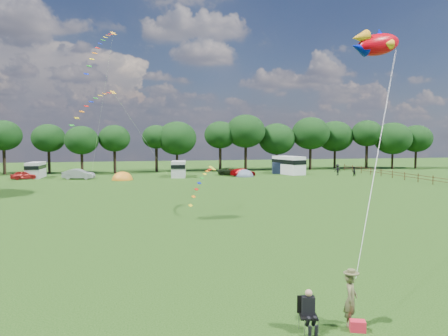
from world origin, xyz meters
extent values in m
plane|color=black|center=(0.00, 0.00, 0.00)|extent=(180.00, 180.00, 0.00)
cylinder|color=black|center=(-26.90, 55.70, 2.13)|extent=(0.49, 0.49, 4.25)
ellipsoid|color=black|center=(-26.90, 55.70, 6.45)|extent=(5.86, 5.86, 4.98)
cylinder|color=black|center=(-20.03, 56.31, 1.95)|extent=(0.47, 0.47, 3.90)
ellipsoid|color=black|center=(-20.03, 56.31, 6.00)|extent=(5.58, 5.58, 4.74)
cylinder|color=black|center=(-14.36, 53.27, 1.78)|extent=(0.44, 0.44, 3.56)
ellipsoid|color=black|center=(-14.36, 53.27, 5.64)|extent=(5.56, 5.56, 4.73)
cylinder|color=black|center=(-9.09, 54.23, 1.98)|extent=(0.47, 0.47, 3.95)
ellipsoid|color=black|center=(-9.09, 54.23, 5.95)|extent=(5.33, 5.33, 4.53)
cylinder|color=black|center=(-1.92, 56.03, 2.17)|extent=(0.50, 0.50, 4.33)
ellipsoid|color=black|center=(-1.92, 56.03, 6.19)|extent=(4.95, 4.95, 4.21)
cylinder|color=black|center=(1.70, 55.56, 1.66)|extent=(0.43, 0.43, 3.31)
ellipsoid|color=black|center=(1.70, 55.56, 5.95)|extent=(7.03, 7.03, 5.98)
cylinder|color=black|center=(9.66, 55.80, 2.18)|extent=(0.50, 0.50, 4.36)
ellipsoid|color=black|center=(9.66, 55.80, 6.56)|extent=(5.84, 5.84, 4.97)
cylinder|color=black|center=(14.25, 54.92, 2.27)|extent=(0.51, 0.51, 4.55)
ellipsoid|color=black|center=(14.25, 54.92, 7.23)|extent=(7.15, 7.15, 6.08)
cylinder|color=black|center=(20.49, 55.63, 1.61)|extent=(0.42, 0.42, 3.21)
ellipsoid|color=black|center=(20.49, 55.63, 5.80)|extent=(6.90, 6.90, 5.86)
cylinder|color=black|center=(26.98, 54.96, 2.09)|extent=(0.48, 0.48, 4.17)
ellipsoid|color=black|center=(26.98, 54.96, 6.86)|extent=(7.16, 7.16, 6.09)
cylinder|color=black|center=(32.97, 56.89, 1.83)|extent=(0.45, 0.45, 3.66)
ellipsoid|color=black|center=(32.97, 56.89, 6.31)|extent=(7.05, 7.05, 5.99)
cylinder|color=black|center=(38.41, 54.37, 2.32)|extent=(0.52, 0.52, 4.65)
ellipsoid|color=black|center=(38.41, 54.37, 6.88)|extent=(5.96, 5.96, 5.06)
cylinder|color=black|center=(43.16, 53.04, 1.59)|extent=(0.42, 0.42, 3.19)
ellipsoid|color=black|center=(43.16, 53.04, 5.89)|extent=(7.23, 7.23, 6.14)
cylinder|color=black|center=(48.55, 53.44, 1.76)|extent=(0.44, 0.44, 3.52)
ellipsoid|color=black|center=(48.55, 53.44, 5.86)|extent=(6.22, 6.22, 5.28)
cylinder|color=#472D19|center=(32.00, 27.00, 0.60)|extent=(0.12, 0.12, 1.20)
cylinder|color=#472D19|center=(32.00, 25.50, 0.95)|extent=(0.08, 3.00, 0.08)
cylinder|color=#472D19|center=(32.00, 25.50, 0.55)|extent=(0.08, 3.00, 0.08)
cylinder|color=#472D19|center=(32.00, 30.00, 0.60)|extent=(0.12, 0.12, 1.20)
cylinder|color=#472D19|center=(32.00, 28.50, 0.95)|extent=(0.08, 3.00, 0.08)
cylinder|color=#472D19|center=(32.00, 28.50, 0.55)|extent=(0.08, 3.00, 0.08)
cylinder|color=#472D19|center=(32.00, 33.00, 0.60)|extent=(0.12, 0.12, 1.20)
cylinder|color=#472D19|center=(32.00, 31.50, 0.95)|extent=(0.08, 3.00, 0.08)
cylinder|color=#472D19|center=(32.00, 31.50, 0.55)|extent=(0.08, 3.00, 0.08)
cylinder|color=#472D19|center=(32.00, 36.00, 0.60)|extent=(0.12, 0.12, 1.20)
cylinder|color=#472D19|center=(32.00, 34.50, 0.95)|extent=(0.08, 3.00, 0.08)
cylinder|color=#472D19|center=(32.00, 34.50, 0.55)|extent=(0.08, 3.00, 0.08)
cylinder|color=#472D19|center=(32.00, 39.00, 0.60)|extent=(0.12, 0.12, 1.20)
cylinder|color=#472D19|center=(32.00, 37.50, 0.95)|extent=(0.08, 3.00, 0.08)
cylinder|color=#472D19|center=(32.00, 37.50, 0.55)|extent=(0.08, 3.00, 0.08)
cylinder|color=#472D19|center=(32.00, 42.00, 0.60)|extent=(0.12, 0.12, 1.20)
cylinder|color=#472D19|center=(32.00, 40.50, 0.95)|extent=(0.08, 3.00, 0.08)
cylinder|color=#472D19|center=(32.00, 40.50, 0.55)|extent=(0.08, 3.00, 0.08)
cylinder|color=#472D19|center=(32.00, 45.00, 0.60)|extent=(0.12, 0.12, 1.20)
cylinder|color=#472D19|center=(32.00, 43.50, 0.95)|extent=(0.08, 3.00, 0.08)
cylinder|color=#472D19|center=(32.00, 43.50, 0.55)|extent=(0.08, 3.00, 0.08)
cylinder|color=#472D19|center=(32.00, 48.00, 0.60)|extent=(0.12, 0.12, 1.20)
cylinder|color=#472D19|center=(32.00, 46.50, 0.95)|extent=(0.08, 3.00, 0.08)
cylinder|color=#472D19|center=(32.00, 46.50, 0.55)|extent=(0.08, 3.00, 0.08)
cylinder|color=#472D19|center=(32.00, 51.00, 0.60)|extent=(0.12, 0.12, 1.20)
cylinder|color=#472D19|center=(32.00, 49.50, 0.95)|extent=(0.08, 3.00, 0.08)
cylinder|color=#472D19|center=(32.00, 49.50, 0.55)|extent=(0.08, 3.00, 0.08)
imported|color=#B01D1A|center=(-21.76, 45.71, 0.62)|extent=(4.00, 2.68, 1.24)
imported|color=gray|center=(-13.95, 44.31, 0.75)|extent=(4.46, 2.36, 1.50)
imported|color=#A60308|center=(10.90, 44.03, 0.61)|extent=(4.38, 2.78, 1.22)
imported|color=black|center=(9.48, 46.18, 0.62)|extent=(4.80, 2.73, 1.24)
cube|color=#B7B6B8|center=(-20.58, 48.02, 1.18)|extent=(2.26, 4.81, 2.36)
cube|color=black|center=(-20.58, 48.02, 1.66)|extent=(2.30, 4.91, 0.56)
cylinder|color=black|center=(-20.66, 46.54, 0.33)|extent=(0.68, 0.28, 0.66)
cylinder|color=black|center=(-20.50, 49.51, 0.33)|extent=(0.68, 0.28, 0.66)
cube|color=silver|center=(0.80, 44.87, 1.23)|extent=(2.77, 5.16, 2.45)
cube|color=black|center=(0.80, 44.87, 1.73)|extent=(2.83, 5.26, 0.58)
cylinder|color=black|center=(0.58, 43.34, 0.35)|extent=(0.72, 0.35, 0.69)
cylinder|color=black|center=(1.02, 46.40, 0.35)|extent=(0.72, 0.35, 0.69)
cube|color=white|center=(19.25, 46.01, 1.49)|extent=(4.09, 6.43, 2.98)
cube|color=black|center=(19.25, 46.01, 2.10)|extent=(4.17, 6.56, 0.71)
cylinder|color=black|center=(19.77, 44.20, 0.42)|extent=(0.89, 0.53, 0.84)
cylinder|color=black|center=(18.73, 47.81, 0.42)|extent=(0.89, 0.53, 0.84)
ellipsoid|color=orange|center=(-7.67, 41.80, 0.02)|extent=(2.92, 3.36, 2.40)
cylinder|color=orange|center=(-7.67, 41.80, 0.04)|extent=(3.07, 3.07, 0.08)
ellipsoid|color=#4F5F70|center=(10.90, 43.28, 0.02)|extent=(2.83, 3.26, 2.21)
cylinder|color=#4F5F70|center=(10.90, 43.28, 0.04)|extent=(2.97, 2.97, 0.08)
cube|color=#182137|center=(18.42, 47.29, 0.94)|extent=(3.52, 3.11, 1.88)
imported|color=brown|center=(0.46, -9.63, 0.88)|extent=(0.74, 0.76, 1.75)
cylinder|color=#99999E|center=(-1.31, -9.99, 0.25)|extent=(0.02, 0.02, 0.49)
cylinder|color=#99999E|center=(-0.84, -9.99, 0.25)|extent=(0.02, 0.02, 0.49)
cylinder|color=#99999E|center=(-1.31, -9.52, 0.25)|extent=(0.02, 0.02, 0.49)
cylinder|color=#99999E|center=(-0.84, -9.52, 0.25)|extent=(0.02, 0.02, 0.49)
cube|color=black|center=(-1.07, -9.76, 0.49)|extent=(0.68, 0.66, 0.05)
cube|color=black|center=(-1.07, -9.50, 0.80)|extent=(0.55, 0.20, 0.59)
cube|color=black|center=(-1.07, -9.72, 0.83)|extent=(0.46, 0.36, 0.62)
sphere|color=tan|center=(-1.07, -9.74, 1.26)|extent=(0.23, 0.23, 0.23)
cube|color=red|center=(0.48, -10.06, 0.17)|extent=(0.57, 0.48, 0.35)
ellipsoid|color=#CD000B|center=(9.56, 3.99, 12.31)|extent=(3.77, 1.96, 2.07)
ellipsoid|color=#D3DA09|center=(9.56, 3.99, 12.15)|extent=(2.37, 1.20, 1.13)
cone|color=#FFA91D|center=(8.02, 3.71, 12.63)|extent=(1.42, 1.12, 1.09)
cone|color=#0010A9|center=(8.02, 3.71, 11.99)|extent=(1.42, 1.12, 1.09)
cone|color=#0010A9|center=(9.67, 4.01, 12.98)|extent=(0.91, 1.05, 0.93)
sphere|color=white|center=(10.71, 4.59, 12.50)|extent=(0.35, 0.35, 0.35)
sphere|color=black|center=(10.79, 4.66, 12.50)|extent=(0.17, 0.17, 0.17)
cube|color=#FFA41D|center=(-8.29, 31.52, 18.40)|extent=(0.80, 0.79, 0.38)
cube|color=red|center=(-8.56, 31.02, 18.17)|extent=(0.58, 0.52, 0.11)
cube|color=orange|center=(-8.83, 30.53, 17.91)|extent=(0.58, 0.52, 0.12)
cube|color=yellow|center=(-9.10, 30.03, 17.56)|extent=(0.58, 0.52, 0.13)
cube|color=#198C1E|center=(-9.37, 29.54, 17.14)|extent=(0.57, 0.51, 0.14)
cube|color=#0C1EB2|center=(-9.64, 29.04, 16.63)|extent=(0.57, 0.51, 0.15)
cube|color=red|center=(-9.91, 28.55, 16.05)|extent=(0.57, 0.51, 0.15)
cube|color=orange|center=(-10.18, 28.05, 15.38)|extent=(0.56, 0.50, 0.16)
cube|color=yellow|center=(-10.45, 27.56, 14.64)|extent=(0.56, 0.50, 0.17)
cube|color=#198C1E|center=(-10.72, 27.06, 13.81)|extent=(0.56, 0.49, 0.18)
cube|color=#0C1EB2|center=(-10.99, 26.57, 12.91)|extent=(0.55, 0.49, 0.19)
cube|color=#FFAD1F|center=(-8.17, 24.41, 10.82)|extent=(0.74, 0.75, 0.35)
cube|color=red|center=(-8.58, 23.96, 10.71)|extent=(0.50, 0.53, 0.10)
cube|color=orange|center=(-8.98, 23.51, 10.56)|extent=(0.50, 0.53, 0.11)
cube|color=yellow|center=(-9.39, 23.06, 10.34)|extent=(0.50, 0.53, 0.12)
cube|color=#198C1E|center=(-9.79, 22.61, 10.03)|extent=(0.49, 0.52, 0.13)
cube|color=#0C1EB2|center=(-10.20, 22.16, 9.64)|extent=(0.49, 0.52, 0.14)
cube|color=red|center=(-10.60, 21.71, 9.17)|extent=(0.49, 0.52, 0.14)
cube|color=orange|center=(-11.01, 21.26, 8.62)|extent=(0.48, 0.51, 0.15)
cube|color=yellow|center=(-11.41, 20.81, 8.00)|extent=(0.48, 0.51, 0.16)
cube|color=#198C1E|center=(-11.82, 20.36, 7.29)|extent=(0.47, 0.51, 0.17)
cube|color=yellow|center=(0.44, 14.91, 3.50)|extent=(0.75, 0.78, 0.37)
cube|color=red|center=(0.13, 14.37, 3.43)|extent=(0.47, 0.59, 0.10)
cube|color=orange|center=(-0.19, 13.83, 3.32)|extent=(0.46, 0.59, 0.11)
cube|color=yellow|center=(-0.50, 13.29, 3.13)|extent=(0.46, 0.59, 0.12)
cube|color=#198C1E|center=(-0.82, 12.75, 2.85)|extent=(0.46, 0.58, 0.13)
cube|color=#0C1EB2|center=(-1.13, 12.21, 2.50)|extent=(0.45, 0.58, 0.14)
cube|color=red|center=(-1.45, 11.67, 2.07)|extent=(0.45, 0.58, 0.15)
cube|color=orange|center=(-1.76, 11.13, 1.56)|extent=(0.44, 0.58, 0.16)
cube|color=yellow|center=(-2.08, 10.59, 0.97)|extent=(0.44, 0.57, 0.17)
imported|color=black|center=(27.97, 40.31, 0.77)|extent=(0.85, 0.68, 1.53)
imported|color=black|center=(26.21, 42.28, 0.90)|extent=(1.26, 0.81, 1.81)
camera|label=1|loc=(-6.61, -22.46, 6.25)|focal=35.00mm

